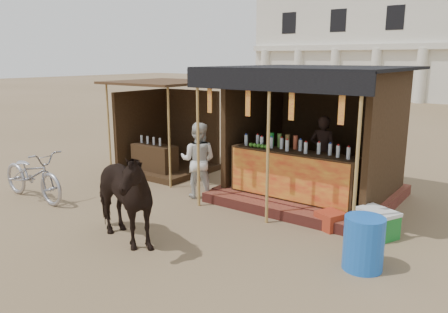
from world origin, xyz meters
The scene contains 10 objects.
ground centered at (0.00, 0.00, 0.00)m, with size 120.00×120.00×0.00m, color #846B4C.
main_stall centered at (1.01, 3.36, 1.02)m, with size 3.60×3.61×2.78m.
secondary_stall centered at (-3.17, 3.24, 0.85)m, with size 2.40×2.40×2.38m.
cow centered at (-0.48, -0.62, 0.79)m, with size 0.86×1.88×1.59m, color black.
motorbike centered at (-3.69, -0.20, 0.54)m, with size 0.72×2.06×1.08m, color #A0A0A9.
bystander centered at (-0.98, 2.00, 0.81)m, with size 0.79×0.62×1.63m, color silver.
blue_barrel centered at (3.02, 0.82, 0.39)m, with size 0.57×0.57×0.77m, color blue.
red_crate centered at (2.05, 1.97, 0.15)m, with size 0.41×0.42×0.30m, color #A3311B.
cooler centered at (2.82, 2.14, 0.23)m, with size 0.77×0.67×0.46m.
background_building centered at (-2.00, 29.94, 3.98)m, with size 26.00×7.45×8.18m.
Camera 1 is at (4.83, -4.98, 2.95)m, focal length 35.00 mm.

